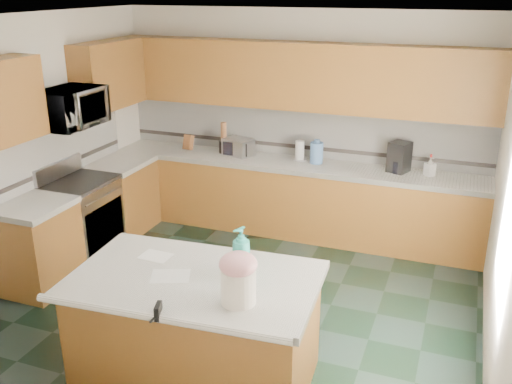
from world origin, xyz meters
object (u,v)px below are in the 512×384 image
at_px(soap_bottle_island, 241,252).
at_px(toaster_oven, 238,147).
at_px(island_base, 197,333).
at_px(treat_jar, 238,286).
at_px(knife_block, 188,142).
at_px(island_top, 195,280).
at_px(coffee_maker, 399,157).

distance_m(soap_bottle_island, toaster_oven, 3.15).
height_order(island_base, treat_jar, treat_jar).
bearing_deg(island_base, knife_block, 113.84).
xyz_separation_m(soap_bottle_island, toaster_oven, (-1.22, 2.91, -0.09)).
bearing_deg(soap_bottle_island, island_base, -130.91).
xyz_separation_m(island_top, coffee_maker, (1.08, 3.09, 0.20)).
bearing_deg(soap_bottle_island, island_top, -130.91).
height_order(treat_jar, knife_block, treat_jar).
bearing_deg(toaster_oven, treat_jar, -48.15).
distance_m(knife_block, toaster_oven, 0.70).
xyz_separation_m(treat_jar, toaster_oven, (-1.35, 3.27, -0.02)).
xyz_separation_m(island_base, treat_jar, (0.44, -0.22, 0.62)).
bearing_deg(coffee_maker, toaster_oven, -158.28).
distance_m(treat_jar, knife_block, 3.86).
distance_m(island_top, toaster_oven, 3.19).
bearing_deg(island_top, coffee_maker, 66.78).
xyz_separation_m(treat_jar, coffee_maker, (0.64, 3.30, 0.05)).
bearing_deg(toaster_oven, island_base, -54.05).
xyz_separation_m(knife_block, coffee_maker, (2.69, 0.03, 0.08)).
relative_size(treat_jar, toaster_oven, 0.70).
xyz_separation_m(toaster_oven, coffee_maker, (1.98, 0.03, 0.07)).
height_order(island_top, knife_block, knife_block).
bearing_deg(coffee_maker, soap_bottle_island, -83.76).
height_order(soap_bottle_island, toaster_oven, soap_bottle_island).
bearing_deg(soap_bottle_island, toaster_oven, 136.71).
bearing_deg(treat_jar, island_top, 156.81).
height_order(treat_jar, toaster_oven, treat_jar).
bearing_deg(island_base, island_top, 0.00).
bearing_deg(island_base, treat_jar, -30.17).
bearing_deg(coffee_maker, treat_jar, -80.08).
bearing_deg(island_top, treat_jar, -30.17).
xyz_separation_m(island_top, knife_block, (-1.61, 3.06, 0.13)).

